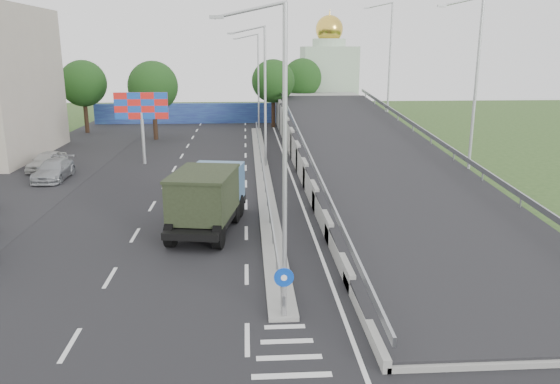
{
  "coord_description": "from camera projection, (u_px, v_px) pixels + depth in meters",
  "views": [
    {
      "loc": [
        -1.14,
        -14.0,
        8.6
      ],
      "look_at": [
        0.4,
        10.43,
        2.2
      ],
      "focal_mm": 35.0,
      "sensor_mm": 36.0,
      "label": 1
    }
  ],
  "objects": [
    {
      "name": "dump_truck",
      "position": [
        208.0,
        196.0,
        26.63
      ],
      "size": [
        3.67,
        7.29,
        3.07
      ],
      "rotation": [
        0.0,
        0.0,
        -0.17
      ],
      "color": "black",
      "rests_on": "ground"
    },
    {
      "name": "sign_bollard",
      "position": [
        284.0,
        292.0,
        17.6
      ],
      "size": [
        0.64,
        0.23,
        1.67
      ],
      "color": "black",
      "rests_on": "median"
    },
    {
      "name": "tree_median_far",
      "position": [
        273.0,
        81.0,
        60.92
      ],
      "size": [
        4.8,
        4.8,
        7.6
      ],
      "color": "black",
      "rests_on": "ground"
    },
    {
      "name": "church",
      "position": [
        328.0,
        75.0,
        72.96
      ],
      "size": [
        7.0,
        7.0,
        13.8
      ],
      "color": "#B2CCAD",
      "rests_on": "ground"
    },
    {
      "name": "lamp_post_near",
      "position": [
        280.0,
        128.0,
        20.1
      ],
      "size": [
        2.74,
        0.18,
        10.08
      ],
      "color": "#B2B5B7",
      "rests_on": "median"
    },
    {
      "name": "lamp_post_mid",
      "position": [
        263.0,
        90.0,
        39.41
      ],
      "size": [
        2.74,
        0.18,
        10.08
      ],
      "color": "#B2B5B7",
      "rests_on": "median"
    },
    {
      "name": "median",
      "position": [
        263.0,
        173.0,
        38.91
      ],
      "size": [
        1.0,
        44.0,
        0.2
      ],
      "primitive_type": "cube",
      "color": "gray",
      "rests_on": "ground"
    },
    {
      "name": "overpass_ramp",
      "position": [
        367.0,
        149.0,
        38.95
      ],
      "size": [
        10.0,
        50.0,
        3.5
      ],
      "color": "gray",
      "rests_on": "ground"
    },
    {
      "name": "lamp_post_far",
      "position": [
        257.0,
        76.0,
        58.72
      ],
      "size": [
        2.74,
        0.18,
        10.08
      ],
      "color": "#B2B5B7",
      "rests_on": "median"
    },
    {
      "name": "ground",
      "position": [
        289.0,
        357.0,
        15.77
      ],
      "size": [
        160.0,
        160.0,
        0.0
      ],
      "primitive_type": "plane",
      "color": "#2D4C1E",
      "rests_on": "ground"
    },
    {
      "name": "tree_left_far",
      "position": [
        83.0,
        84.0,
        56.81
      ],
      "size": [
        4.8,
        4.8,
        7.6
      ],
      "color": "black",
      "rests_on": "ground"
    },
    {
      "name": "tree_ramp_far",
      "position": [
        302.0,
        78.0,
        67.93
      ],
      "size": [
        4.8,
        4.8,
        7.6
      ],
      "color": "black",
      "rests_on": "ground"
    },
    {
      "name": "median_guardrail",
      "position": [
        262.0,
        164.0,
        38.75
      ],
      "size": [
        0.09,
        44.0,
        0.71
      ],
      "color": "gray",
      "rests_on": "median"
    },
    {
      "name": "parked_car_e",
      "position": [
        47.0,
        161.0,
        39.9
      ],
      "size": [
        2.19,
        4.31,
        1.41
      ],
      "primitive_type": "imported",
      "rotation": [
        0.0,
        0.0,
        -0.13
      ],
      "color": "#A9A9A5",
      "rests_on": "ground"
    },
    {
      "name": "parked_car_d",
      "position": [
        54.0,
        170.0,
        37.07
      ],
      "size": [
        1.91,
        4.68,
        1.36
      ],
      "primitive_type": "imported",
      "rotation": [
        0.0,
        0.0,
        0.0
      ],
      "color": "#95999E",
      "rests_on": "ground"
    },
    {
      "name": "billboard",
      "position": [
        141.0,
        110.0,
        41.2
      ],
      "size": [
        4.0,
        0.24,
        5.5
      ],
      "color": "#B2B5B7",
      "rests_on": "ground"
    },
    {
      "name": "road_surface",
      "position": [
        218.0,
        188.0,
        34.89
      ],
      "size": [
        26.0,
        90.0,
        0.04
      ],
      "primitive_type": "cube",
      "color": "black",
      "rests_on": "ground"
    },
    {
      "name": "tree_left_mid",
      "position": [
        153.0,
        86.0,
        52.47
      ],
      "size": [
        4.8,
        4.8,
        7.6
      ],
      "color": "black",
      "rests_on": "ground"
    },
    {
      "name": "parking_strip",
      "position": [
        9.0,
        192.0,
        34.1
      ],
      "size": [
        8.0,
        90.0,
        0.05
      ],
      "primitive_type": "cube",
      "color": "black",
      "rests_on": "ground"
    },
    {
      "name": "blue_wall",
      "position": [
        222.0,
        113.0,
        65.43
      ],
      "size": [
        30.0,
        0.5,
        2.4
      ],
      "primitive_type": "cube",
      "color": "navy",
      "rests_on": "ground"
    }
  ]
}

